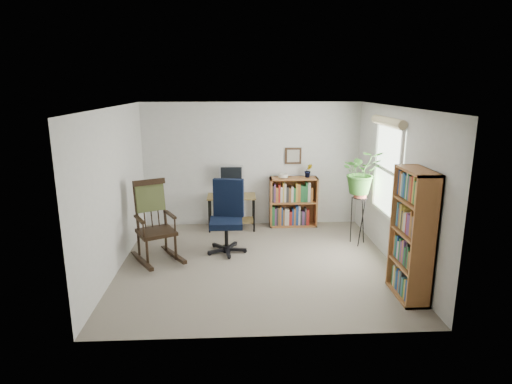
{
  "coord_description": "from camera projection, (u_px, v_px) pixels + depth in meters",
  "views": [
    {
      "loc": [
        -0.33,
        -6.19,
        2.7
      ],
      "look_at": [
        0.0,
        0.4,
        1.05
      ],
      "focal_mm": 30.0,
      "sensor_mm": 36.0,
      "label": 1
    }
  ],
  "objects": [
    {
      "name": "framed_picture",
      "position": [
        293.0,
        156.0,
        8.29
      ],
      "size": [
        0.32,
        0.04,
        0.32
      ],
      "primitive_type": null,
      "color": "black",
      "rests_on": "wall_back"
    },
    {
      "name": "tall_bookshelf",
      "position": [
        412.0,
        235.0,
        5.45
      ],
      "size": [
        0.32,
        0.74,
        1.7
      ],
      "primitive_type": null,
      "color": "#9B6032",
      "rests_on": "floor"
    },
    {
      "name": "office_chair",
      "position": [
        226.0,
        217.0,
        6.98
      ],
      "size": [
        0.77,
        0.77,
        1.22
      ],
      "primitive_type": null,
      "rotation": [
        0.0,
        0.0,
        -0.17
      ],
      "color": "black",
      "rests_on": "floor"
    },
    {
      "name": "keyboard",
      "position": [
        231.0,
        197.0,
        8.02
      ],
      "size": [
        0.4,
        0.15,
        0.02
      ],
      "primitive_type": "cube",
      "color": "black",
      "rests_on": "desk"
    },
    {
      "name": "low_bookshelf",
      "position": [
        293.0,
        202.0,
        8.36
      ],
      "size": [
        0.92,
        0.31,
        0.97
      ],
      "primitive_type": null,
      "color": "#9B6032",
      "rests_on": "floor"
    },
    {
      "name": "desk",
      "position": [
        232.0,
        212.0,
        8.22
      ],
      "size": [
        0.91,
        0.5,
        0.66
      ],
      "primitive_type": null,
      "color": "olive",
      "rests_on": "floor"
    },
    {
      "name": "wall_right",
      "position": [
        395.0,
        187.0,
        6.48
      ],
      "size": [
        0.0,
        4.0,
        2.4
      ],
      "primitive_type": "cube",
      "color": "silver",
      "rests_on": "ground"
    },
    {
      "name": "potted_plant_small",
      "position": [
        308.0,
        175.0,
        8.25
      ],
      "size": [
        0.13,
        0.24,
        0.11
      ],
      "primitive_type": "imported",
      "color": "#326924",
      "rests_on": "low_bookshelf"
    },
    {
      "name": "window",
      "position": [
        387.0,
        170.0,
        6.72
      ],
      "size": [
        0.12,
        1.2,
        1.5
      ],
      "primitive_type": null,
      "color": "silver",
      "rests_on": "wall_right"
    },
    {
      "name": "wall_back",
      "position": [
        252.0,
        165.0,
        8.32
      ],
      "size": [
        4.2,
        0.0,
        2.4
      ],
      "primitive_type": "cube",
      "color": "silver",
      "rests_on": "ground"
    },
    {
      "name": "plant_stand",
      "position": [
        359.0,
        217.0,
        7.39
      ],
      "size": [
        0.31,
        0.31,
        0.98
      ],
      "primitive_type": null,
      "rotation": [
        0.0,
        0.0,
        0.14
      ],
      "color": "black",
      "rests_on": "floor"
    },
    {
      "name": "wall_left",
      "position": [
        115.0,
        190.0,
        6.28
      ],
      "size": [
        0.0,
        4.0,
        2.4
      ],
      "primitive_type": "cube",
      "color": "silver",
      "rests_on": "ground"
    },
    {
      "name": "rocking_chair",
      "position": [
        156.0,
        221.0,
        6.64
      ],
      "size": [
        1.11,
        1.3,
        1.3
      ],
      "primitive_type": null,
      "rotation": [
        0.0,
        0.0,
        0.48
      ],
      "color": "black",
      "rests_on": "floor"
    },
    {
      "name": "spider_plant",
      "position": [
        363.0,
        151.0,
        7.11
      ],
      "size": [
        1.69,
        1.88,
        1.46
      ],
      "primitive_type": "imported",
      "color": "#326924",
      "rests_on": "plant_stand"
    },
    {
      "name": "monitor",
      "position": [
        231.0,
        180.0,
        8.21
      ],
      "size": [
        0.46,
        0.16,
        0.56
      ],
      "primitive_type": null,
      "color": "silver",
      "rests_on": "desk"
    },
    {
      "name": "floor",
      "position": [
        257.0,
        263.0,
        6.67
      ],
      "size": [
        4.2,
        4.0,
        0.0
      ],
      "primitive_type": "cube",
      "color": "gray",
      "rests_on": "ground"
    },
    {
      "name": "wall_front",
      "position": [
        268.0,
        234.0,
        4.44
      ],
      "size": [
        4.2,
        0.0,
        2.4
      ],
      "primitive_type": "cube",
      "color": "silver",
      "rests_on": "ground"
    },
    {
      "name": "ceiling",
      "position": [
        257.0,
        107.0,
        6.09
      ],
      "size": [
        4.2,
        4.0,
        0.0
      ],
      "primitive_type": "cube",
      "color": "white",
      "rests_on": "ground"
    }
  ]
}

